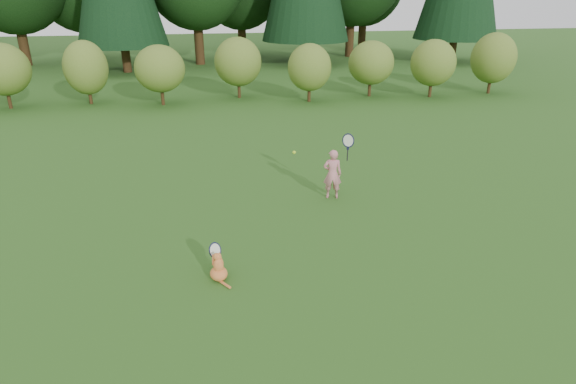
{
  "coord_description": "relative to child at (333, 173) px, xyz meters",
  "views": [
    {
      "loc": [
        -1.48,
        -8.09,
        4.49
      ],
      "look_at": [
        0.2,
        0.8,
        0.7
      ],
      "focal_mm": 30.0,
      "sensor_mm": 36.0,
      "label": 1
    }
  ],
  "objects": [
    {
      "name": "shrub_row",
      "position": [
        -1.47,
        11.08,
        0.78
      ],
      "size": [
        28.0,
        3.0,
        2.8
      ],
      "primitive_type": null,
      "color": "#5D7223",
      "rests_on": "ground"
    },
    {
      "name": "tennis_ball",
      "position": [
        -0.95,
        -0.18,
        0.61
      ],
      "size": [
        0.08,
        0.08,
        0.08
      ],
      "color": "#A7DD1A",
      "rests_on": "ground"
    },
    {
      "name": "cat",
      "position": [
        -2.81,
        -2.98,
        -0.36
      ],
      "size": [
        0.39,
        0.73,
        0.67
      ],
      "rotation": [
        0.0,
        0.0,
        0.13
      ],
      "color": "#CE4E27",
      "rests_on": "ground"
    },
    {
      "name": "child",
      "position": [
        0.0,
        0.0,
        0.0
      ],
      "size": [
        0.66,
        0.42,
        1.76
      ],
      "rotation": [
        0.0,
        0.0,
        2.94
      ],
      "color": "#CE7B83",
      "rests_on": "ground"
    },
    {
      "name": "ground",
      "position": [
        -1.47,
        -1.92,
        -0.62
      ],
      "size": [
        100.0,
        100.0,
        0.0
      ],
      "primitive_type": "plane",
      "color": "#285217",
      "rests_on": "ground"
    }
  ]
}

